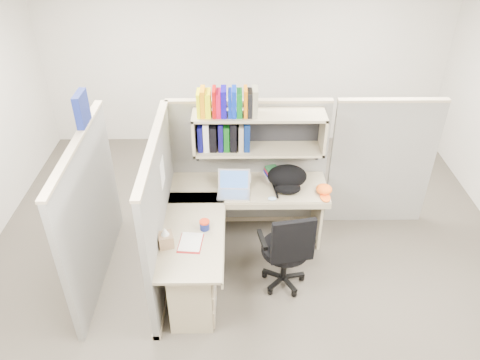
{
  "coord_description": "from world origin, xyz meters",
  "views": [
    {
      "loc": [
        -0.15,
        -3.7,
        3.7
      ],
      "look_at": [
        -0.1,
        0.25,
        1.04
      ],
      "focal_mm": 35.0,
      "sensor_mm": 36.0,
      "label": 1
    }
  ],
  "objects_px": {
    "snack_canister": "(205,225)",
    "laptop": "(234,185)",
    "task_chair": "(286,261)",
    "backpack": "(288,179)",
    "desk": "(210,260)"
  },
  "relations": [
    {
      "from": "task_chair",
      "to": "laptop",
      "type": "bearing_deg",
      "value": 129.07
    },
    {
      "from": "laptop",
      "to": "backpack",
      "type": "height_order",
      "value": "backpack"
    },
    {
      "from": "laptop",
      "to": "task_chair",
      "type": "height_order",
      "value": "task_chair"
    },
    {
      "from": "laptop",
      "to": "desk",
      "type": "bearing_deg",
      "value": -106.13
    },
    {
      "from": "backpack",
      "to": "desk",
      "type": "bearing_deg",
      "value": -125.92
    },
    {
      "from": "laptop",
      "to": "task_chair",
      "type": "bearing_deg",
      "value": -48.54
    },
    {
      "from": "snack_canister",
      "to": "task_chair",
      "type": "xyz_separation_m",
      "value": [
        0.81,
        -0.08,
        -0.42
      ]
    },
    {
      "from": "backpack",
      "to": "task_chair",
      "type": "bearing_deg",
      "value": -85.1
    },
    {
      "from": "laptop",
      "to": "task_chair",
      "type": "relative_size",
      "value": 0.34
    },
    {
      "from": "desk",
      "to": "laptop",
      "type": "bearing_deg",
      "value": 71.47
    },
    {
      "from": "desk",
      "to": "laptop",
      "type": "xyz_separation_m",
      "value": [
        0.24,
        0.7,
        0.42
      ]
    },
    {
      "from": "desk",
      "to": "snack_canister",
      "type": "bearing_deg",
      "value": 109.71
    },
    {
      "from": "laptop",
      "to": "backpack",
      "type": "distance_m",
      "value": 0.6
    },
    {
      "from": "desk",
      "to": "task_chair",
      "type": "bearing_deg",
      "value": 4.23
    },
    {
      "from": "snack_canister",
      "to": "laptop",
      "type": "bearing_deg",
      "value": 63.71
    }
  ]
}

